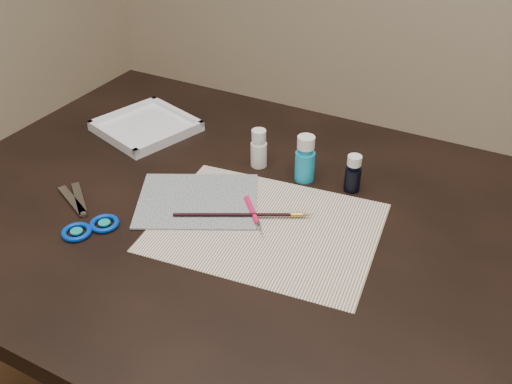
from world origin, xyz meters
The scene contains 10 objects.
table centered at (0.00, 0.00, 0.38)m, with size 1.30×0.90×0.75m, color black.
paper centered at (0.04, -0.03, 0.75)m, with size 0.40×0.30×0.00m, color white.
canvas centered at (-0.12, -0.02, 0.75)m, with size 0.23×0.18×0.00m, color #121E30.
paint_bottle_white centered at (-0.08, 0.16, 0.79)m, with size 0.03×0.03×0.08m, color white.
paint_bottle_cyan centered at (0.03, 0.15, 0.80)m, with size 0.04×0.04×0.10m, color #149ACC.
paint_bottle_navy centered at (0.13, 0.16, 0.79)m, with size 0.03×0.03×0.08m, color black.
paintbrush centered at (-0.01, -0.02, 0.76)m, with size 0.26×0.01×0.01m, color black, non-canonical shape.
craft_knife centered at (0.01, -0.02, 0.76)m, with size 0.13×0.01×0.01m, color #ED1352, non-canonical shape.
scissors centered at (-0.30, -0.15, 0.76)m, with size 0.21×0.11×0.01m, color silver, non-canonical shape.
palette_tray centered at (-0.38, 0.17, 0.76)m, with size 0.20×0.20×0.02m, color white.
Camera 1 is at (0.40, -0.76, 1.39)m, focal length 40.00 mm.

